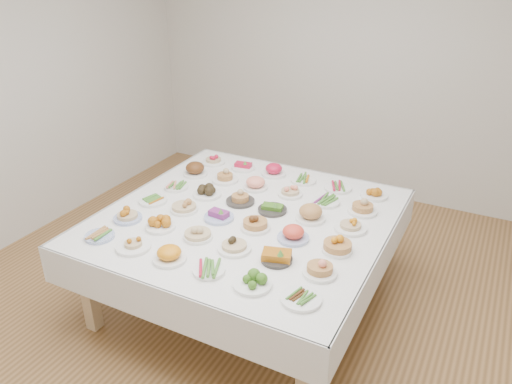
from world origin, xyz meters
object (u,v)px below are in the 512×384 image
at_px(dish_0, 100,235).
at_px(dish_18, 176,186).
at_px(display_table, 247,224).
at_px(dish_35, 374,193).

xyz_separation_m(dish_0, dish_18, (0.00, 0.89, -0.00)).
distance_m(display_table, dish_0, 1.06).
bearing_deg(display_table, dish_18, 169.07).
height_order(display_table, dish_0, dish_0).
distance_m(dish_0, dish_18, 0.89).
distance_m(dish_0, dish_35, 2.11).
height_order(dish_18, dish_35, dish_35).
xyz_separation_m(dish_18, dish_35, (1.49, 0.60, 0.02)).
height_order(display_table, dish_35, dish_35).
bearing_deg(dish_0, dish_18, 89.85).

